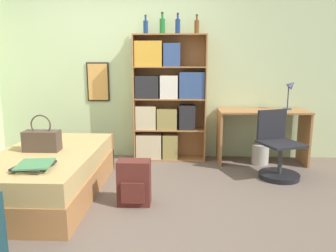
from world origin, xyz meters
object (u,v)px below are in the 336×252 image
bottle_blue (197,27)px  desk (262,126)px  bookcase (165,101)px  waste_bin (260,154)px  bottle_clear (178,26)px  backpack (134,183)px  bottle_brown (162,26)px  book_stack_on_bed (35,166)px  bed (49,173)px  handbag (42,140)px  desk_lamp (291,89)px  bottle_green (146,27)px  desk_chair (278,157)px

bottle_blue → desk: bearing=-9.5°
bookcase → waste_bin: size_ratio=6.49×
bottle_clear → bottle_blue: bearing=15.2°
bottle_clear → backpack: size_ratio=0.60×
bottle_brown → waste_bin: bottle_brown is taller
backpack → bookcase: bearing=81.6°
bottle_blue → book_stack_on_bed: bearing=-127.5°
bed → handbag: 0.37m
book_stack_on_bed → bottle_blue: bottle_blue is taller
bottle_blue → desk: size_ratio=0.22×
bookcase → bottle_clear: bearing=-9.7°
bed → bookcase: bearing=49.0°
bottle_clear → desk_lamp: size_ratio=0.66×
backpack → desk: bearing=42.4°
bottle_green → bottle_blue: bottle_blue is taller
handbag → bottle_blue: bottle_blue is taller
bottle_brown → handbag: bearing=-131.5°
handbag → waste_bin: (2.64, 1.19, -0.47)m
bottle_brown → desk: (1.43, -0.15, -1.40)m
bottle_green → bottle_clear: bearing=-8.5°
bottle_green → desk_lamp: bearing=-2.2°
bottle_green → desk_chair: size_ratio=0.32×
bed → waste_bin: bearing=25.2°
handbag → bottle_green: (0.99, 1.40, 1.31)m
desk_lamp → bookcase: bearing=178.7°
bookcase → waste_bin: (1.38, -0.17, -0.74)m
desk → bottle_clear: bearing=175.9°
bottle_blue → bottle_brown: bearing=-178.4°
book_stack_on_bed → backpack: 0.97m
desk_lamp → backpack: size_ratio=0.91×
bottle_green → bottle_brown: (0.24, -0.01, 0.01)m
bottle_blue → desk_chair: (1.02, -0.76, -1.66)m
bottle_green → bottle_brown: bottle_brown is taller
handbag → desk: bearing=25.1°
desk_lamp → waste_bin: size_ratio=1.52×
bed → bottle_brown: bottle_brown is taller
waste_bin → bottle_brown: bearing=172.0°
bottle_brown → bottle_clear: bottle_brown is taller
handbag → desk_lamp: desk_lamp is taller
book_stack_on_bed → desk: desk is taller
bed → desk_chair: 2.75m
bottle_clear → desk: size_ratio=0.23×
bottle_green → bottle_brown: bearing=-2.4°
bottle_clear → desk_chair: size_ratio=0.33×
desk_chair → waste_bin: 0.57m
bed → bottle_brown: size_ratio=6.21×
desk_chair → backpack: 1.92m
handbag → waste_bin: 2.94m
book_stack_on_bed → bottle_clear: (1.27, 1.93, 1.41)m
bottle_blue → desk_chair: 2.09m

